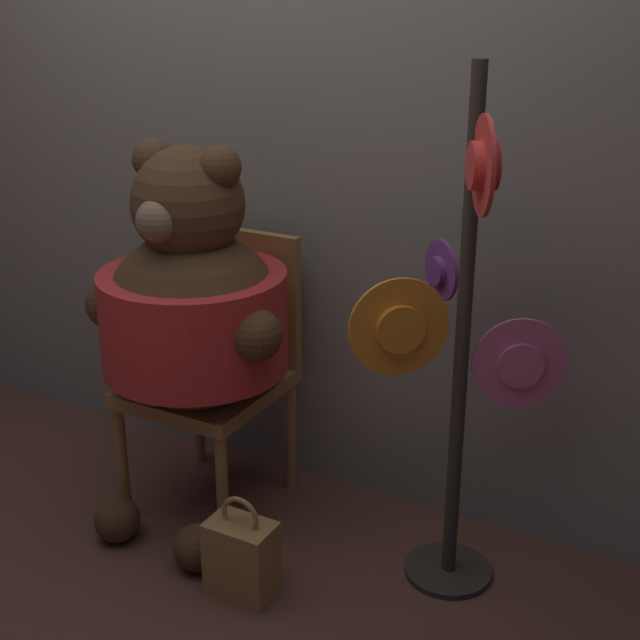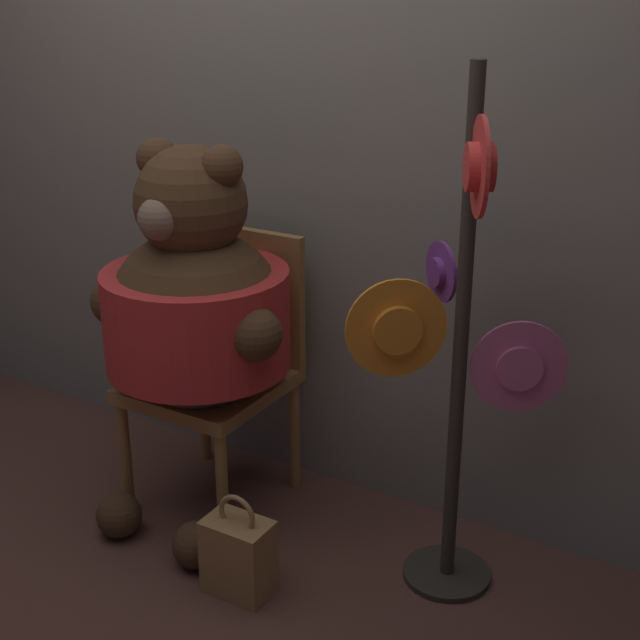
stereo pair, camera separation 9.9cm
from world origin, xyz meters
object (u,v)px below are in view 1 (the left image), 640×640
chair (219,361)px  teddy_bear (192,309)px  hat_display_rack (459,347)px  handbag_on_ground (241,557)px

chair → teddy_bear: bearing=-82.1°
chair → hat_display_rack: size_ratio=0.61×
chair → handbag_on_ground: chair is taller
hat_display_rack → chair: bearing=174.2°
teddy_bear → hat_display_rack: size_ratio=0.83×
chair → teddy_bear: 0.31m
teddy_bear → hat_display_rack: (0.89, 0.08, 0.02)m
teddy_bear → chair: bearing=97.9°
teddy_bear → hat_display_rack: hat_display_rack is taller
chair → handbag_on_ground: bearing=-50.5°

